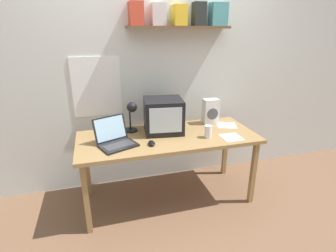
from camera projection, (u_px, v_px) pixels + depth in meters
ground_plane at (168, 197)px, 2.78m from camera, size 12.00×12.00×0.00m
back_wall at (156, 66)px, 2.77m from camera, size 5.60×0.24×2.60m
corner_desk at (168, 141)px, 2.55m from camera, size 1.71×0.72×0.71m
crt_monitor at (163, 116)px, 2.58m from camera, size 0.41×0.39×0.33m
laptop at (115, 138)px, 2.32m from camera, size 0.39×0.38×0.23m
desk_lamp at (132, 113)px, 2.54m from camera, size 0.14×0.18×0.31m
juice_glass at (208, 132)px, 2.47m from camera, size 0.07×0.07×0.12m
space_heater at (211, 111)px, 2.82m from camera, size 0.16×0.12×0.27m
computer_mouse at (152, 143)px, 2.33m from camera, size 0.07×0.11×0.03m
open_notebook at (227, 125)px, 2.80m from camera, size 0.25×0.24×0.00m
loose_paper_near_laptop at (231, 137)px, 2.49m from camera, size 0.19×0.19×0.00m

